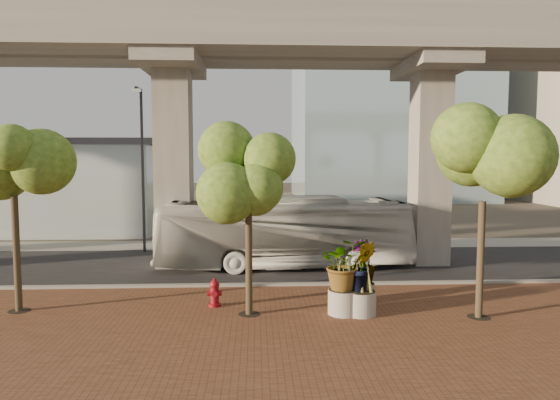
{
  "coord_description": "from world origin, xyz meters",
  "views": [
    {
      "loc": [
        -2.21,
        -21.23,
        5.07
      ],
      "look_at": [
        -1.17,
        0.5,
        3.23
      ],
      "focal_mm": 32.0,
      "sensor_mm": 36.0,
      "label": 1
    }
  ],
  "objects": [
    {
      "name": "ground",
      "position": [
        0.0,
        0.0,
        0.0
      ],
      "size": [
        160.0,
        160.0,
        0.0
      ],
      "primitive_type": "plane",
      "color": "#383228",
      "rests_on": "ground"
    },
    {
      "name": "brick_plaza",
      "position": [
        0.0,
        -8.0,
        0.03
      ],
      "size": [
        70.0,
        13.0,
        0.06
      ],
      "primitive_type": "cube",
      "color": "brown",
      "rests_on": "ground"
    },
    {
      "name": "asphalt_road",
      "position": [
        0.0,
        2.0,
        0.02
      ],
      "size": [
        90.0,
        8.0,
        0.04
      ],
      "primitive_type": "cube",
      "color": "black",
      "rests_on": "ground"
    },
    {
      "name": "curb_strip",
      "position": [
        0.0,
        -2.0,
        0.08
      ],
      "size": [
        70.0,
        0.25,
        0.16
      ],
      "primitive_type": "cube",
      "color": "gray",
      "rests_on": "ground"
    },
    {
      "name": "far_sidewalk",
      "position": [
        0.0,
        7.5,
        0.03
      ],
      "size": [
        90.0,
        3.0,
        0.06
      ],
      "primitive_type": "cube",
      "color": "gray",
      "rests_on": "ground"
    },
    {
      "name": "transit_viaduct",
      "position": [
        0.0,
        2.0,
        7.29
      ],
      "size": [
        72.0,
        5.6,
        12.4
      ],
      "color": "#9C988E",
      "rests_on": "ground"
    },
    {
      "name": "station_pavilion",
      "position": [
        -20.0,
        16.0,
        3.22
      ],
      "size": [
        23.0,
        13.0,
        6.3
      ],
      "color": "silver",
      "rests_on": "ground"
    },
    {
      "name": "transit_bus",
      "position": [
        -0.94,
        1.38,
        1.62
      ],
      "size": [
        11.73,
        3.16,
        3.24
      ],
      "primitive_type": "imported",
      "rotation": [
        0.0,
        0.0,
        1.61
      ],
      "color": "silver",
      "rests_on": "ground"
    },
    {
      "name": "fire_hydrant",
      "position": [
        -3.63,
        -4.62,
        0.52
      ],
      "size": [
        0.48,
        0.43,
        0.95
      ],
      "color": "maroon",
      "rests_on": "ground"
    },
    {
      "name": "planter_front",
      "position": [
        0.59,
        -5.65,
        1.57
      ],
      "size": [
        2.26,
        2.26,
        2.49
      ],
      "color": "#A6A196",
      "rests_on": "ground"
    },
    {
      "name": "planter_right",
      "position": [
        1.5,
        -4.31,
        1.36
      ],
      "size": [
        2.01,
        2.01,
        2.15
      ],
      "color": "gray",
      "rests_on": "ground"
    },
    {
      "name": "planter_left",
      "position": [
        1.12,
        -5.75,
        1.51
      ],
      "size": [
        2.18,
        2.18,
        2.39
      ],
      "color": "#AAA79A",
      "rests_on": "ground"
    },
    {
      "name": "street_tree_far_west",
      "position": [
        -10.0,
        -4.85,
        4.84
      ],
      "size": [
        3.41,
        3.41,
        6.35
      ],
      "color": "#423626",
      "rests_on": "ground"
    },
    {
      "name": "street_tree_near_west",
      "position": [
        -2.45,
        -5.55,
        4.53
      ],
      "size": [
        3.7,
        3.7,
        6.17
      ],
      "color": "#423626",
      "rests_on": "ground"
    },
    {
      "name": "street_tree_near_east",
      "position": [
        4.78,
        -6.21,
        4.79
      ],
      "size": [
        3.67,
        3.67,
        6.42
      ],
      "color": "#423626",
      "rests_on": "ground"
    },
    {
      "name": "streetlamp_west",
      "position": [
        -8.21,
        5.38,
        5.02
      ],
      "size": [
        0.43,
        1.25,
        8.6
      ],
      "color": "#313237",
      "rests_on": "ground"
    },
    {
      "name": "streetlamp_east",
      "position": [
        6.82,
        6.58,
        4.16
      ],
      "size": [
        0.35,
        1.03,
        7.11
      ],
      "color": "#323137",
      "rests_on": "ground"
    }
  ]
}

